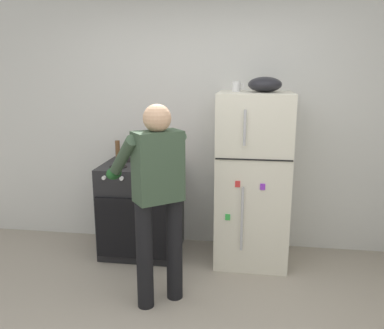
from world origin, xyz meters
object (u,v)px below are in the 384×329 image
(refrigerator, at_px, (253,179))
(person_cook, at_px, (156,187))
(red_pot, at_px, (155,160))
(stove_range, at_px, (142,209))
(coffee_mug, at_px, (237,86))
(mixing_bowl, at_px, (265,84))
(pepper_mill, at_px, (118,150))

(refrigerator, xyz_separation_m, person_cook, (-0.74, -0.87, 0.14))
(red_pot, bearing_deg, stove_range, 166.08)
(coffee_mug, bearing_deg, red_pot, -172.58)
(stove_range, height_order, mixing_bowl, mixing_bowl)
(coffee_mug, bearing_deg, stove_range, -176.28)
(mixing_bowl, bearing_deg, red_pot, -177.21)
(red_pot, relative_size, coffee_mug, 3.22)
(refrigerator, distance_m, mixing_bowl, 0.89)
(person_cook, height_order, red_pot, person_cook)
(refrigerator, bearing_deg, person_cook, -130.51)
(person_cook, bearing_deg, coffee_mug, 58.44)
(stove_range, bearing_deg, refrigerator, 0.52)
(red_pot, bearing_deg, mixing_bowl, 2.79)
(mixing_bowl, bearing_deg, coffee_mug, 169.01)
(refrigerator, bearing_deg, mixing_bowl, 0.22)
(refrigerator, distance_m, coffee_mug, 0.89)
(red_pot, bearing_deg, pepper_mill, 151.48)
(refrigerator, xyz_separation_m, red_pot, (-0.95, -0.05, 0.17))
(person_cook, bearing_deg, red_pot, 104.02)
(stove_range, distance_m, person_cook, 1.06)
(person_cook, bearing_deg, refrigerator, 49.49)
(coffee_mug, bearing_deg, pepper_mill, 173.04)
(person_cook, distance_m, red_pot, 0.84)
(red_pot, xyz_separation_m, mixing_bowl, (1.03, 0.05, 0.72))
(pepper_mill, bearing_deg, coffee_mug, -6.96)
(person_cook, xyz_separation_m, red_pot, (-0.20, 0.82, 0.03))
(stove_range, relative_size, mixing_bowl, 3.05)
(person_cook, height_order, coffee_mug, coffee_mug)
(stove_range, distance_m, coffee_mug, 1.54)
(pepper_mill, bearing_deg, stove_range, -35.04)
(person_cook, relative_size, red_pot, 4.44)
(red_pot, distance_m, mixing_bowl, 1.25)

